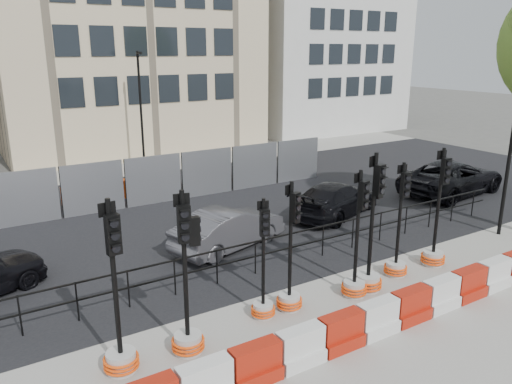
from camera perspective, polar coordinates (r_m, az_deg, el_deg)
ground at (r=13.92m, az=6.85°, el=-10.01°), size 120.00×120.00×0.00m
sidewalk_near at (r=12.02m, az=16.07°, el=-15.02°), size 40.00×6.00×0.02m
road at (r=19.45m, az=-6.06°, el=-2.25°), size 40.00×14.00×0.03m
sidewalk_far at (r=27.56m, az=-14.28°, el=2.79°), size 40.00×4.00×0.02m
building_white at (r=40.35m, az=6.78°, el=18.63°), size 12.00×9.06×16.00m
kerb_railing at (r=14.51m, az=3.98°, el=-5.85°), size 18.00×0.04×1.00m
heras_fencing at (r=21.72m, az=-9.37°, el=1.40°), size 14.33×1.72×2.00m
lamp_post_far at (r=26.23m, az=-13.01°, el=9.35°), size 0.12×0.56×6.00m
lamp_post_near at (r=18.17m, az=27.24°, el=5.20°), size 0.12×0.56×6.00m
barrier_row at (r=11.95m, az=15.49°, el=-13.17°), size 12.55×0.50×0.80m
traffic_signal_a at (r=10.31m, az=-15.32°, el=-15.87°), size 0.70×0.70×3.54m
traffic_signal_b at (r=10.55m, az=-7.81°, el=-13.93°), size 0.69×0.69×3.52m
traffic_signal_c at (r=11.83m, az=0.84°, el=-11.56°), size 0.58×0.58×2.92m
traffic_signal_d at (r=12.12m, az=3.95°, el=-10.03°), size 0.63×0.63×3.21m
traffic_signal_e at (r=12.98m, az=11.29°, el=-8.88°), size 0.65×0.65×3.32m
traffic_signal_f at (r=13.26m, az=12.92°, el=-7.52°), size 0.72×0.72×3.68m
traffic_signal_g at (r=14.37m, az=15.81°, el=-6.76°), size 0.64×0.64×3.23m
traffic_signal_h at (r=15.35m, az=19.76°, el=-5.41°), size 0.69×0.69×3.49m
car_b at (r=15.75m, az=-3.12°, el=-4.17°), size 3.54×4.72×1.31m
car_c at (r=19.03m, az=9.07°, el=-0.80°), size 4.74×5.61×1.28m
car_d at (r=23.21m, az=21.53°, el=1.55°), size 3.51×5.76×1.46m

